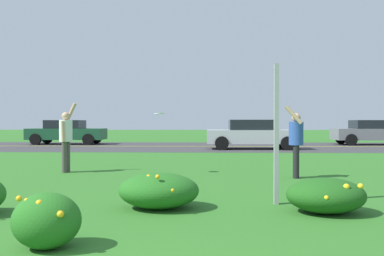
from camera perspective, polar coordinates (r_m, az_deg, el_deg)
name	(u,v)px	position (r m, az deg, el deg)	size (l,w,h in m)	color
ground_plane	(150,168)	(12.38, -5.68, -5.38)	(120.00, 120.00, 0.00)	#2D6B23
highway_strip	(176,146)	(22.94, -2.14, -2.51)	(120.00, 9.21, 0.01)	#38383A
highway_center_stripe	(176,146)	(22.94, -2.14, -2.50)	(120.00, 0.16, 0.00)	yellow
daylily_clump_mid_left	(159,190)	(6.56, -4.53, -8.48)	(1.24, 1.10, 0.57)	#23661E
daylily_clump_near_camera	(326,195)	(6.52, 17.77, -8.73)	(1.15, 0.98, 0.51)	#1E5619
daylily_clump_front_right	(47,221)	(4.76, -19.18, -11.82)	(0.72, 0.65, 0.59)	#23661E
sign_post_near_path	(276,134)	(6.91, 11.40, -0.82)	(0.07, 0.10, 2.28)	#93969B
person_thrower_white_shirt	(66,136)	(11.58, -16.79, -1.06)	(0.42, 0.51, 1.86)	silver
person_catcher_blue_shirt	(296,139)	(10.27, 13.97, -1.48)	(0.48, 0.51, 1.73)	#2D4C9E
frisbee_white	(159,114)	(10.77, -4.48, 1.97)	(0.27, 0.27, 0.04)	white
car_dark_green_center_left	(66,132)	(26.31, -16.73, -0.52)	(4.50, 2.00, 1.45)	#194C2D
car_silver_center_right	(252,134)	(20.90, 8.17, -0.83)	(4.50, 2.00, 1.45)	#B7BABF
car_gray_rightmost	(372,132)	(26.77, 23.33, -0.53)	(4.50, 2.00, 1.45)	slate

